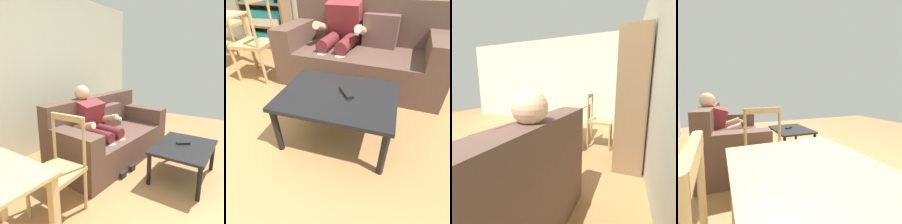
# 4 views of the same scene
# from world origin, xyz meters

# --- Properties ---
(couch) EXTENTS (1.94, 0.98, 0.92)m
(couch) POSITION_xyz_m (0.99, 1.70, 0.34)
(couch) COLOR brown
(couch) RESTS_ON ground_plane
(person_lounging) EXTENTS (0.61, 0.92, 1.11)m
(person_lounging) POSITION_xyz_m (0.71, 1.73, 0.57)
(person_lounging) COLOR maroon
(person_lounging) RESTS_ON ground_plane
(coffee_table) EXTENTS (0.87, 0.65, 0.42)m
(coffee_table) POSITION_xyz_m (1.01, 0.58, 0.37)
(coffee_table) COLOR black
(coffee_table) RESTS_ON ground_plane
(tv_remote) EXTENTS (0.14, 0.17, 0.02)m
(tv_remote) POSITION_xyz_m (1.06, 0.61, 0.43)
(tv_remote) COLOR black
(tv_remote) RESTS_ON coffee_table
(bookshelf) EXTENTS (0.85, 0.36, 1.81)m
(bookshelf) POSITION_xyz_m (-0.91, 2.57, 0.71)
(bookshelf) COLOR brown
(bookshelf) RESTS_ON ground_plane
(dining_chair_near_wall) EXTENTS (0.42, 0.42, 0.97)m
(dining_chair_near_wall) POSITION_xyz_m (-1.35, 2.07, 0.48)
(dining_chair_near_wall) COLOR tan
(dining_chair_near_wall) RESTS_ON ground_plane
(dining_chair_facing_couch) EXTENTS (0.45, 0.45, 0.95)m
(dining_chair_facing_couch) POSITION_xyz_m (-0.30, 1.39, 0.45)
(dining_chair_facing_couch) COLOR tan
(dining_chair_facing_couch) RESTS_ON ground_plane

